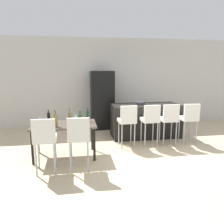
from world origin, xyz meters
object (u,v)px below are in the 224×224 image
(wine_bottle_near, at_px, (56,120))
(potted_plant, at_px, (181,115))
(dining_table, at_px, (64,127))
(wine_bottle_middle, at_px, (80,120))
(dining_chair_near, at_px, (45,137))
(wine_glass_far, at_px, (40,118))
(dining_chair_far, at_px, (79,135))
(wine_glass_right, at_px, (76,116))
(bar_chair_far, at_px, (189,117))
(wine_bottle_left, at_px, (88,116))
(wine_bottle_inner, at_px, (49,117))
(kitchen_island, at_px, (145,120))
(bar_chair_middle, at_px, (150,119))
(bar_chair_right, at_px, (169,118))
(wine_bottle_end, at_px, (70,118))
(fruit_bowl, at_px, (140,103))
(bar_chair_left, at_px, (127,119))
(refrigerator, at_px, (102,100))

(wine_bottle_near, distance_m, potted_plant, 4.72)
(dining_table, relative_size, wine_bottle_middle, 4.42)
(dining_chair_near, bearing_deg, wine_glass_far, 103.74)
(dining_chair_far, bearing_deg, wine_glass_right, 93.03)
(bar_chair_far, bearing_deg, wine_bottle_middle, -168.33)
(wine_bottle_left, relative_size, wine_bottle_inner, 1.12)
(kitchen_island, xyz_separation_m, bar_chair_middle, (-0.13, -0.81, 0.24))
(bar_chair_right, bearing_deg, bar_chair_far, 0.00)
(bar_chair_middle, distance_m, potted_plant, 2.62)
(wine_bottle_left, bearing_deg, dining_chair_near, -132.95)
(wine_bottle_end, relative_size, fruit_bowl, 1.24)
(bar_chair_left, bearing_deg, bar_chair_right, -0.00)
(wine_bottle_inner, xyz_separation_m, fruit_bowl, (2.38, 0.98, 0.11))
(dining_chair_near, bearing_deg, bar_chair_right, 21.54)
(dining_chair_near, bearing_deg, wine_bottle_inner, 92.13)
(bar_chair_left, relative_size, wine_bottle_left, 3.46)
(bar_chair_left, height_order, wine_glass_right, bar_chair_left)
(wine_bottle_left, distance_m, potted_plant, 3.97)
(bar_chair_middle, bearing_deg, wine_bottle_near, -165.30)
(refrigerator, height_order, potted_plant, refrigerator)
(bar_chair_middle, relative_size, wine_bottle_near, 3.02)
(kitchen_island, relative_size, wine_bottle_middle, 6.18)
(bar_chair_middle, bearing_deg, wine_bottle_end, -168.98)
(kitchen_island, distance_m, wine_bottle_end, 2.42)
(wine_glass_right, height_order, refrigerator, refrigerator)
(kitchen_island, distance_m, wine_bottle_near, 2.76)
(dining_table, height_order, wine_bottle_left, wine_bottle_left)
(bar_chair_left, height_order, wine_bottle_inner, bar_chair_left)
(dining_chair_far, relative_size, wine_bottle_left, 3.46)
(wine_bottle_near, bearing_deg, dining_chair_near, -105.44)
(bar_chair_far, height_order, refrigerator, refrigerator)
(dining_chair_near, xyz_separation_m, wine_bottle_left, (0.83, 0.89, 0.17))
(wine_bottle_near, distance_m, refrigerator, 2.79)
(wine_bottle_inner, xyz_separation_m, wine_glass_far, (-0.16, -0.18, 0.02))
(bar_chair_far, relative_size, wine_bottle_middle, 3.42)
(wine_bottle_left, relative_size, wine_glass_right, 1.75)
(wine_bottle_near, bearing_deg, dining_table, 52.97)
(dining_chair_near, xyz_separation_m, wine_bottle_middle, (0.65, 0.56, 0.16))
(bar_chair_far, xyz_separation_m, dining_chair_far, (-2.80, -1.13, 0.00))
(bar_chair_middle, bearing_deg, wine_bottle_left, -171.08)
(bar_chair_far, bearing_deg, wine_bottle_inner, -177.88)
(wine_glass_far, bearing_deg, dining_table, -8.35)
(wine_glass_far, bearing_deg, bar_chair_middle, 6.78)
(bar_chair_middle, bearing_deg, wine_bottle_inner, -176.98)
(dining_chair_far, height_order, wine_bottle_inner, dining_chair_far)
(wine_bottle_left, relative_size, refrigerator, 0.17)
(wine_bottle_end, distance_m, refrigerator, 2.49)
(wine_bottle_left, bearing_deg, wine_bottle_near, -153.26)
(bar_chair_left, xyz_separation_m, wine_bottle_inner, (-1.83, -0.13, 0.15))
(wine_glass_right, bearing_deg, wine_bottle_end, -116.89)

